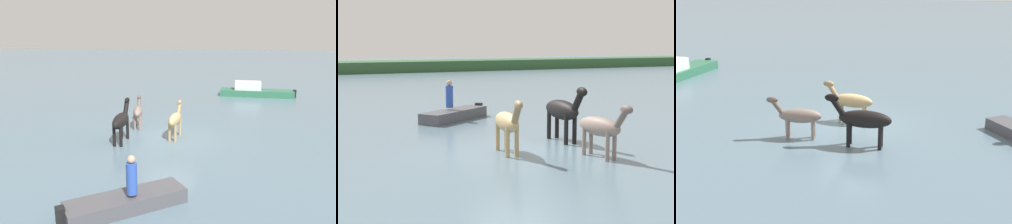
{
  "view_description": "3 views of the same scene",
  "coord_description": "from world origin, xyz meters",
  "views": [
    {
      "loc": [
        -1.74,
        15.68,
        5.14
      ],
      "look_at": [
        0.13,
        -0.76,
        1.18
      ],
      "focal_mm": 35.23,
      "sensor_mm": 36.0,
      "label": 1
    },
    {
      "loc": [
        -6.84,
        -13.84,
        3.39
      ],
      "look_at": [
        0.13,
        0.9,
        1.13
      ],
      "focal_mm": 54.47,
      "sensor_mm": 36.0,
      "label": 2
    },
    {
      "loc": [
        15.94,
        3.04,
        6.11
      ],
      "look_at": [
        0.69,
        -0.23,
        0.78
      ],
      "focal_mm": 43.12,
      "sensor_mm": 36.0,
      "label": 3
    }
  ],
  "objects": [
    {
      "name": "boat_tender_starboard",
      "position": [
        -5.89,
        -12.27,
        0.33
      ],
      "size": [
        6.19,
        2.22,
        1.38
      ],
      "rotation": [
        0.0,
        0.0,
        6.19
      ],
      "color": "#2D6B4C",
      "rests_on": "ground_plane"
    },
    {
      "name": "person_watcher_seated",
      "position": [
        0.31,
        7.02,
        1.11
      ],
      "size": [
        0.32,
        0.32,
        1.19
      ],
      "color": "#2D51B2",
      "rests_on": "boat_motor_center"
    },
    {
      "name": "ground_plane",
      "position": [
        0.0,
        0.0,
        0.0
      ],
      "size": [
        186.09,
        186.09,
        0.0
      ],
      "primitive_type": "plane",
      "color": "slate"
    },
    {
      "name": "horse_pinto_flank",
      "position": [
        2.21,
        0.79,
        1.08
      ],
      "size": [
        0.64,
        2.52,
        1.96
      ],
      "rotation": [
        0.0,
        0.0,
        4.68
      ],
      "color": "black",
      "rests_on": "ground_plane"
    },
    {
      "name": "boat_motor_center",
      "position": [
        0.52,
        6.96,
        0.16
      ],
      "size": [
        3.58,
        2.88,
        0.71
      ],
      "rotation": [
        0.0,
        0.0,
        3.74
      ],
      "color": "#4C4C51",
      "rests_on": "ground_plane"
    },
    {
      "name": "horse_gray_outer",
      "position": [
        -0.31,
        -0.13,
        0.97
      ],
      "size": [
        0.77,
        2.27,
        1.76
      ],
      "rotation": [
        0.0,
        0.0,
        4.57
      ],
      "color": "tan",
      "rests_on": "ground_plane"
    },
    {
      "name": "horse_lead",
      "position": [
        1.93,
        -1.78,
        0.92
      ],
      "size": [
        0.69,
        2.16,
        1.67
      ],
      "rotation": [
        0.0,
        0.0,
        4.83
      ],
      "color": "gray",
      "rests_on": "ground_plane"
    }
  ]
}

